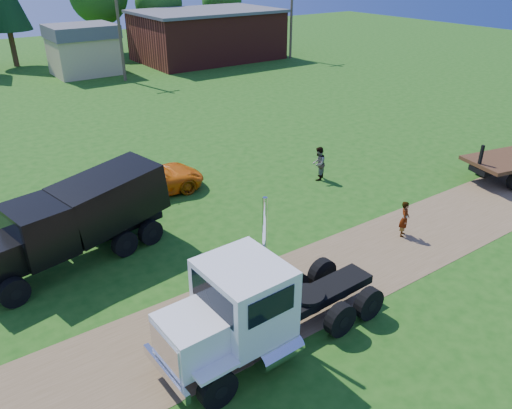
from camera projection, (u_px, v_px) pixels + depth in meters
ground at (331, 274)px, 18.64m from camera, size 140.00×140.00×0.00m
dirt_track at (332, 274)px, 18.63m from camera, size 120.00×4.20×0.01m
white_semi_tractor at (247, 311)px, 14.25m from camera, size 7.76×2.91×4.65m
black_dump_truck at (79, 217)px, 18.87m from camera, size 7.74×3.70×3.28m
orange_pickup at (151, 179)px, 24.69m from camera, size 5.49×2.99×1.46m
spectator_a at (404, 219)px, 20.87m from camera, size 0.69×0.65×1.59m
spectator_b at (319, 164)px, 26.11m from camera, size 1.10×1.06×1.80m
brick_building at (207, 35)px, 55.94m from camera, size 15.40×10.40×5.30m
tan_shed at (84, 49)px, 48.85m from camera, size 6.20×5.40×4.70m
utility_poles at (119, 28)px, 45.19m from camera, size 42.20×0.28×9.00m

